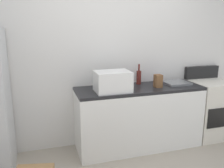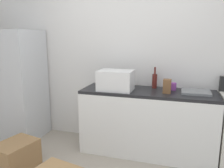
# 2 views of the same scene
# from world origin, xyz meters

# --- Properties ---
(wall_back) EXTENTS (5.00, 0.10, 2.60)m
(wall_back) POSITION_xyz_m (0.00, 1.55, 1.30)
(wall_back) COLOR silver
(wall_back) RESTS_ON ground_plane
(kitchen_counter) EXTENTS (1.80, 0.60, 0.90)m
(kitchen_counter) POSITION_xyz_m (0.30, 1.20, 0.45)
(kitchen_counter) COLOR white
(kitchen_counter) RESTS_ON ground_plane
(stove_oven) EXTENTS (0.60, 0.61, 1.10)m
(stove_oven) POSITION_xyz_m (1.52, 1.21, 0.47)
(stove_oven) COLOR silver
(stove_oven) RESTS_ON ground_plane
(microwave) EXTENTS (0.46, 0.34, 0.27)m
(microwave) POSITION_xyz_m (-0.13, 1.11, 1.04)
(microwave) COLOR white
(microwave) RESTS_ON kitchen_counter
(sink_basin) EXTENTS (0.36, 0.32, 0.03)m
(sink_basin) POSITION_xyz_m (0.91, 1.23, 0.92)
(sink_basin) COLOR slate
(sink_basin) RESTS_ON kitchen_counter
(wine_bottle) EXTENTS (0.07, 0.07, 0.30)m
(wine_bottle) POSITION_xyz_m (0.36, 1.38, 1.01)
(wine_bottle) COLOR #591E19
(wine_bottle) RESTS_ON kitchen_counter
(coffee_mug) EXTENTS (0.08, 0.08, 0.10)m
(coffee_mug) POSITION_xyz_m (0.63, 1.33, 0.95)
(coffee_mug) COLOR purple
(coffee_mug) RESTS_ON kitchen_counter
(knife_block) EXTENTS (0.10, 0.10, 0.18)m
(knife_block) POSITION_xyz_m (0.55, 1.13, 0.99)
(knife_block) COLOR brown
(knife_block) RESTS_ON kitchen_counter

